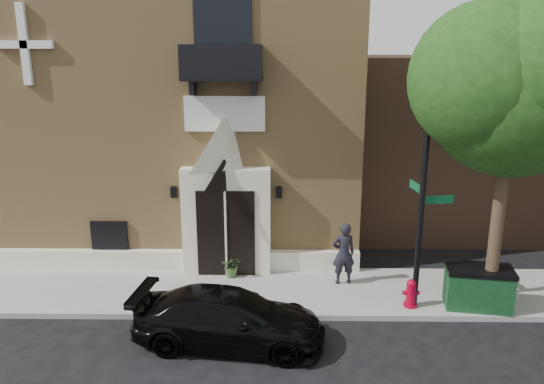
# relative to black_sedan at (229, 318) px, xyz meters

# --- Properties ---
(ground) EXTENTS (120.00, 120.00, 0.00)m
(ground) POSITION_rel_black_sedan_xyz_m (0.59, 1.09, -0.65)
(ground) COLOR black
(ground) RESTS_ON ground
(sidewalk) EXTENTS (42.00, 3.00, 0.15)m
(sidewalk) POSITION_rel_black_sedan_xyz_m (1.59, 2.59, -0.57)
(sidewalk) COLOR gray
(sidewalk) RESTS_ON ground
(church) EXTENTS (12.20, 11.01, 9.30)m
(church) POSITION_rel_black_sedan_xyz_m (-2.40, 9.04, 3.99)
(church) COLOR tan
(church) RESTS_ON ground
(street_tree_left) EXTENTS (4.97, 4.38, 7.77)m
(street_tree_left) POSITION_rel_black_sedan_xyz_m (6.62, 1.44, 5.22)
(street_tree_left) COLOR #38281C
(street_tree_left) RESTS_ON sidewalk
(black_sedan) EXTENTS (4.65, 2.34, 1.30)m
(black_sedan) POSITION_rel_black_sedan_xyz_m (0.00, 0.00, 0.00)
(black_sedan) COLOR black
(black_sedan) RESTS_ON ground
(street_sign) EXTENTS (0.95, 0.89, 5.62)m
(street_sign) POSITION_rel_black_sedan_xyz_m (4.72, 1.66, 2.33)
(street_sign) COLOR black
(street_sign) RESTS_ON sidewalk
(fire_hydrant) EXTENTS (0.44, 0.35, 0.77)m
(fire_hydrant) POSITION_rel_black_sedan_xyz_m (4.60, 1.63, -0.12)
(fire_hydrant) COLOR maroon
(fire_hydrant) RESTS_ON sidewalk
(dumpster) EXTENTS (1.80, 1.21, 1.09)m
(dumpster) POSITION_rel_black_sedan_xyz_m (6.34, 1.65, 0.06)
(dumpster) COLOR #0E331A
(dumpster) RESTS_ON sidewalk
(planter) EXTENTS (0.61, 0.53, 0.66)m
(planter) POSITION_rel_black_sedan_xyz_m (-0.24, 3.44, -0.17)
(planter) COLOR #40662F
(planter) RESTS_ON sidewalk
(pedestrian_near) EXTENTS (0.72, 0.53, 1.82)m
(pedestrian_near) POSITION_rel_black_sedan_xyz_m (2.99, 3.04, 0.41)
(pedestrian_near) COLOR black
(pedestrian_near) RESTS_ON sidewalk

